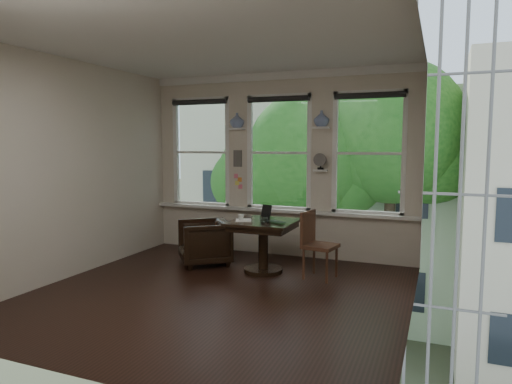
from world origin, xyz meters
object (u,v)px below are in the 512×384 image
at_px(table, 263,247).
at_px(side_chair_right, 320,245).
at_px(mug, 241,217).
at_px(laptop, 274,223).
at_px(armchair_left, 204,242).

xyz_separation_m(table, side_chair_right, (0.84, 0.01, 0.09)).
height_order(side_chair_right, mug, side_chair_right).
bearing_deg(mug, laptop, -6.44).
relative_size(table, armchair_left, 1.20).
bearing_deg(table, side_chair_right, 0.40).
xyz_separation_m(side_chair_right, laptop, (-0.63, -0.15, 0.30)).
relative_size(armchair_left, laptop, 2.35).
height_order(armchair_left, mug, mug).
height_order(table, side_chair_right, side_chair_right).
distance_m(armchair_left, mug, 0.84).
distance_m(laptop, mug, 0.53).
bearing_deg(laptop, armchair_left, -160.89).
relative_size(table, laptop, 2.82).
bearing_deg(laptop, table, 174.57).
bearing_deg(table, laptop, -35.01).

